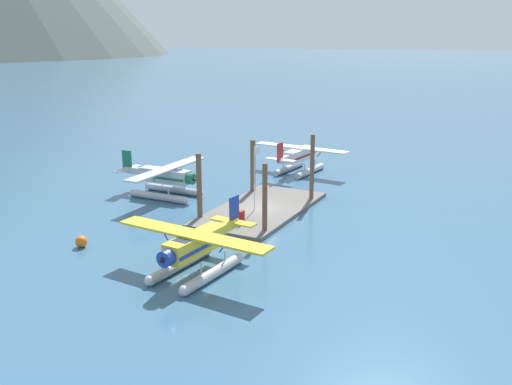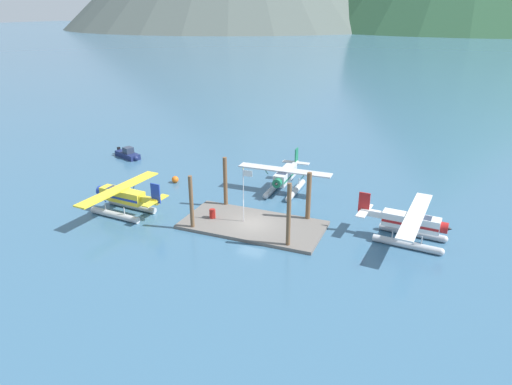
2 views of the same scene
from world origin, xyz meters
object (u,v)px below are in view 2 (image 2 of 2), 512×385
seaplane_yellow_port_aft (123,199)px  boat_navy_open_west (128,154)px  mooring_buoy (175,179)px  seaplane_silver_bow_centre (285,178)px  fuel_drum (212,214)px  seaplane_white_stbd_fwd (411,225)px  flagpole (245,188)px

seaplane_yellow_port_aft → boat_navy_open_west: bearing=125.6°
mooring_buoy → seaplane_silver_bow_centre: seaplane_silver_bow_centre is taller
seaplane_silver_bow_centre → boat_navy_open_west: 24.18m
fuel_drum → mooring_buoy: (-8.82, 7.57, -0.34)m
fuel_drum → seaplane_silver_bow_centre: (3.96, 9.79, 0.84)m
seaplane_silver_bow_centre → fuel_drum: bearing=-112.0°
mooring_buoy → seaplane_silver_bow_centre: (12.78, 2.22, 1.18)m
seaplane_silver_bow_centre → seaplane_white_stbd_fwd: (13.88, -7.09, 0.00)m
flagpole → seaplane_white_stbd_fwd: bearing=8.8°
seaplane_silver_bow_centre → boat_navy_open_west: (-23.87, 3.69, -1.09)m
flagpole → mooring_buoy: bearing=149.3°
boat_navy_open_west → flagpole: bearing=-29.5°
fuel_drum → boat_navy_open_west: 24.05m
seaplane_white_stbd_fwd → boat_navy_open_west: size_ratio=2.27×
flagpole → seaplane_yellow_port_aft: size_ratio=0.51×
flagpole → fuel_drum: 4.34m
fuel_drum → seaplane_white_stbd_fwd: size_ratio=0.08×
flagpole → fuel_drum: (-3.20, -0.44, -2.90)m
seaplane_silver_bow_centre → seaplane_yellow_port_aft: size_ratio=0.99×
flagpole → mooring_buoy: (-12.02, 7.13, -3.24)m
mooring_buoy → seaplane_yellow_port_aft: seaplane_yellow_port_aft is taller
seaplane_white_stbd_fwd → mooring_buoy: bearing=169.7°
fuel_drum → boat_navy_open_west: (-19.91, 13.49, -0.25)m
mooring_buoy → boat_navy_open_west: size_ratio=0.17×
boat_navy_open_west → fuel_drum: bearing=-34.1°
mooring_buoy → seaplane_white_stbd_fwd: (26.66, -4.86, 1.18)m
seaplane_silver_bow_centre → seaplane_yellow_port_aft: bearing=-138.1°
seaplane_white_stbd_fwd → boat_navy_open_west: seaplane_white_stbd_fwd is taller
seaplane_white_stbd_fwd → boat_navy_open_west: (-37.75, 10.78, -1.09)m
seaplane_white_stbd_fwd → seaplane_yellow_port_aft: same height
seaplane_silver_bow_centre → flagpole: bearing=-94.7°
mooring_buoy → seaplane_yellow_port_aft: size_ratio=0.08×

